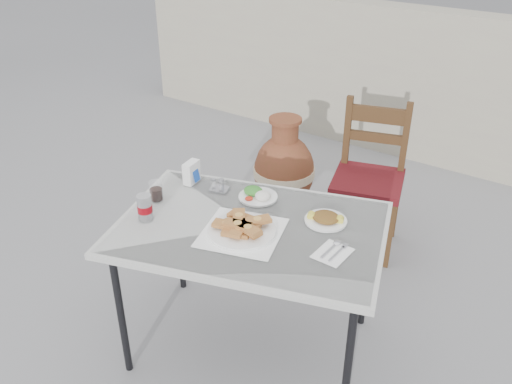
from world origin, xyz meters
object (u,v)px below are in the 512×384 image
Objects in this scene: salad_rice_plate at (258,194)px; soda_can at (145,207)px; terracotta_urn at (284,172)px; chair at (369,176)px; cafe_table at (250,235)px; pide_plate at (242,227)px; napkin_holder at (192,172)px; condiment_caddy at (219,186)px; salad_chopped_plate at (326,218)px; cola_glass at (156,192)px.

salad_rice_plate is 1.57× the size of soda_can.
soda_can is 1.43m from terracotta_urn.
soda_can is 0.13× the size of chair.
terracotta_urn reaches higher than cafe_table.
napkin_holder is (-0.47, 0.22, 0.03)m from pide_plate.
cafe_table is 7.22× the size of salad_rice_plate.
terracotta_urn is at bearing 94.99° from soda_can.
napkin_holder is at bearing -134.74° from chair.
pide_plate is 0.52m from napkin_holder.
chair is at bearing 53.97° from napkin_holder.
pide_plate reaches higher than salad_rice_plate.
chair reaches higher than condiment_caddy.
salad_rice_plate is 0.20× the size of chair.
chair reaches higher than pide_plate.
salad_chopped_plate is (0.26, 0.22, 0.07)m from cafe_table.
pide_plate reaches higher than salad_chopped_plate.
cola_glass is (-0.08, 0.15, -0.02)m from soda_can.
soda_can is 1.48m from chair.
salad_rice_plate is at bearing 13.80° from condiment_caddy.
soda_can reaches higher than salad_chopped_plate.
chair is (0.18, 0.93, -0.25)m from salad_rice_plate.
salad_chopped_plate is 1.68× the size of napkin_holder.
pide_plate is 0.58× the size of terracotta_urn.
soda_can is at bearing -125.60° from chair.
soda_can is 0.18m from cola_glass.
chair is at bearing 79.15° from salad_rice_plate.
pide_plate reaches higher than terracotta_urn.
condiment_caddy is (0.16, 0.01, -0.03)m from napkin_holder.
cola_glass is 0.10× the size of chair.
condiment_caddy reaches higher than salad_rice_plate.
soda_can is at bearing -85.01° from terracotta_urn.
salad_rice_plate is 0.48m from cola_glass.
salad_chopped_plate is at bearing 40.20° from cafe_table.
condiment_caddy is 1.07m from chair.
salad_chopped_plate is 0.56m from condiment_caddy.
pide_plate is 4.46× the size of cola_glass.
pide_plate is 3.95× the size of condiment_caddy.
cafe_table is at bearing -109.61° from chair.
cola_glass is 0.13× the size of terracotta_urn.
pide_plate is 0.31m from salad_rice_plate.
cafe_table is 0.48m from soda_can.
cafe_table is 3.26× the size of pide_plate.
napkin_holder is at bearing -86.35° from terracotta_urn.
cola_glass reaches higher than salad_rice_plate.
terracotta_urn is at bearing 130.51° from salad_chopped_plate.
soda_can is at bearing -151.72° from cafe_table.
salad_chopped_plate is 0.98m from chair.
napkin_holder reaches higher than pide_plate.
soda_can is (-0.30, -0.44, 0.04)m from salad_rice_plate.
salad_rice_plate is 2.01× the size of cola_glass.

